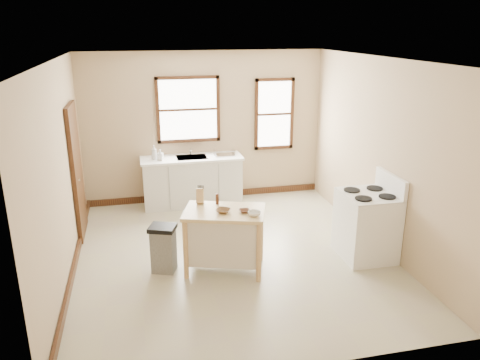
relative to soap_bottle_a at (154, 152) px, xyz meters
name	(u,v)px	position (x,y,z in m)	size (l,w,h in m)	color
floor	(232,255)	(0.97, -2.20, -1.05)	(5.00, 5.00, 0.00)	#B1A78C
ceiling	(231,60)	(0.97, -2.20, 1.75)	(5.00, 5.00, 0.00)	white
wall_back	(205,127)	(0.97, 0.30, 0.35)	(4.50, 0.04, 2.80)	tan
wall_left	(60,175)	(-1.28, -2.20, 0.35)	(0.04, 5.00, 2.80)	tan
wall_right	(380,154)	(3.22, -2.20, 0.35)	(0.04, 5.00, 2.80)	tan
window_main	(188,110)	(0.67, 0.28, 0.70)	(1.17, 0.06, 1.22)	black
window_side	(274,114)	(2.32, 0.28, 0.55)	(0.77, 0.06, 1.37)	black
door_left	(77,171)	(-1.24, -0.90, 0.00)	(0.06, 0.90, 2.10)	black
baseboard_back	(207,195)	(0.97, 0.27, -0.99)	(4.50, 0.04, 0.12)	black
baseboard_left	(74,267)	(-1.25, -2.20, -0.99)	(0.04, 5.00, 0.12)	black
sink_counter	(192,181)	(0.67, 0.00, -0.59)	(1.86, 0.62, 0.92)	silver
faucet	(190,149)	(0.67, 0.18, -0.02)	(0.03, 0.03, 0.22)	silver
soap_bottle_a	(154,152)	(0.00, 0.00, 0.00)	(0.10, 0.10, 0.26)	#B2B2B2
soap_bottle_b	(160,155)	(0.10, -0.08, -0.03)	(0.09, 0.09, 0.20)	#B2B2B2
dish_rack	(224,153)	(1.28, 0.00, -0.08)	(0.37, 0.28, 0.09)	silver
kitchen_island	(225,240)	(0.79, -2.58, -0.61)	(1.07, 0.68, 0.87)	#EDD78B
knife_block	(200,196)	(0.51, -2.24, -0.08)	(0.10, 0.10, 0.20)	#DEBA74
pepper_grinder	(217,199)	(0.74, -2.33, -0.10)	(0.04, 0.04, 0.15)	#3F1E11
bowl_a	(223,211)	(0.76, -2.64, -0.15)	(0.19, 0.19, 0.05)	brown
bowl_b	(244,211)	(1.04, -2.70, -0.16)	(0.14, 0.14, 0.04)	brown
bowl_c	(254,214)	(1.13, -2.84, -0.15)	(0.17, 0.17, 0.05)	silver
trash_bin	(164,248)	(-0.03, -2.44, -0.72)	(0.34, 0.29, 0.67)	gray
gas_stove	(367,217)	(2.86, -2.64, -0.43)	(0.77, 0.79, 1.23)	white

